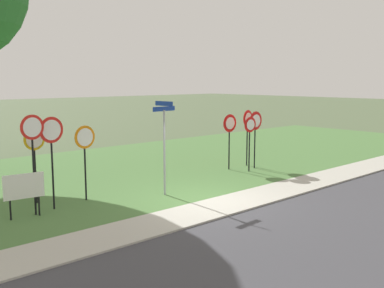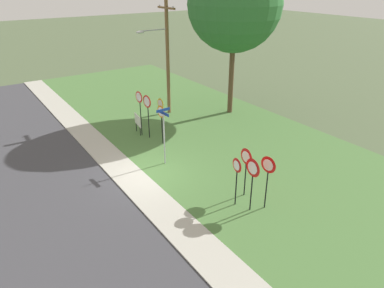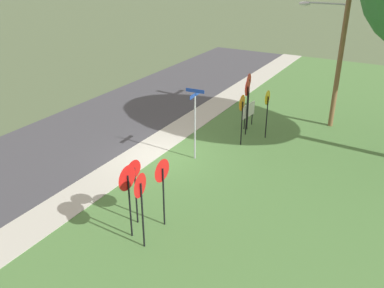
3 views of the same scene
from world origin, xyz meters
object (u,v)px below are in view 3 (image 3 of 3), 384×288
Objects in this scene: stop_sign_near_right at (247,95)px; yield_sign_far_left at (127,184)px; yield_sign_near_left at (134,177)px; stop_sign_far_left at (242,109)px; stop_sign_far_center at (267,104)px; yield_sign_near_right at (140,193)px; stop_sign_near_left at (249,90)px; street_name_post at (195,118)px; yield_sign_far_right at (162,177)px; notice_board at (249,111)px; utility_pole at (340,37)px.

yield_sign_far_left is at bearing -6.89° from stop_sign_near_right.
stop_sign_far_left is at bearing -177.83° from yield_sign_near_left.
yield_sign_near_right reaches higher than stop_sign_far_center.
stop_sign_near_left is 4.19m from street_name_post.
stop_sign_near_right is 0.88× the size of street_name_post.
yield_sign_far_right reaches higher than notice_board.
stop_sign_near_right is 8.53m from yield_sign_near_left.
stop_sign_near_left reaches higher than yield_sign_near_right.
stop_sign_far_left is 8.23m from yield_sign_near_right.
street_name_post reaches higher than yield_sign_near_left.
yield_sign_near_right is 6.13m from street_name_post.
stop_sign_near_left is 9.17m from yield_sign_near_left.
yield_sign_near_right is 1.01× the size of yield_sign_far_left.
yield_sign_near_left is at bearing -9.39° from stop_sign_far_center.
street_name_post is at bearing -31.45° from utility_pole.
stop_sign_far_left is 0.29× the size of utility_pole.
street_name_post is (2.28, -1.14, 0.11)m from stop_sign_far_left.
utility_pole is (-4.42, 2.95, 2.74)m from stop_sign_far_left.
yield_sign_near_right is at bearing -1.82° from stop_sign_far_left.
utility_pole is at bearing 169.78° from yield_sign_near_left.
street_name_post is 0.38× the size of utility_pole.
utility_pole is at bearing 169.56° from yield_sign_far_right.
street_name_post reaches higher than stop_sign_far_center.
yield_sign_near_left is 0.90m from yield_sign_far_right.
street_name_post reaches higher than stop_sign_near_left.
stop_sign_far_center is 4.05m from street_name_post.
utility_pole is at bearing 130.51° from notice_board.
yield_sign_near_right reaches higher than yield_sign_far_right.
street_name_post reaches higher than yield_sign_far_left.
street_name_post is 4.62m from notice_board.
stop_sign_near_left is 9.84m from yield_sign_far_left.
yield_sign_far_left is at bearing 9.16° from notice_board.
yield_sign_near_right reaches higher than yield_sign_near_left.
utility_pole is (-3.09, 2.24, 2.79)m from stop_sign_far_center.
notice_board is (2.23, -3.47, -3.64)m from utility_pole.
stop_sign_near_right is at bearing 161.72° from street_name_post.
yield_sign_near_left is 1.83× the size of notice_board.
yield_sign_far_left is at bearing 27.86° from yield_sign_near_left.
yield_sign_far_left is at bearing -26.54° from yield_sign_far_right.
stop_sign_near_right is at bearing -171.98° from stop_sign_far_left.
stop_sign_far_center is 0.94× the size of yield_sign_near_right.
stop_sign_near_left is 1.94m from stop_sign_far_left.
yield_sign_near_left is 9.54m from notice_board.
yield_sign_far_right is at bearing 12.78° from street_name_post.
stop_sign_far_left is 0.97× the size of yield_sign_far_left.
stop_sign_far_center is at bearing 148.59° from street_name_post.
stop_sign_near_right reaches higher than yield_sign_near_right.
yield_sign_far_right is at bearing -2.94° from stop_sign_near_right.
yield_sign_near_right is 10.49m from notice_board.
yield_sign_far_right is (-0.34, 0.83, 0.08)m from yield_sign_near_left.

